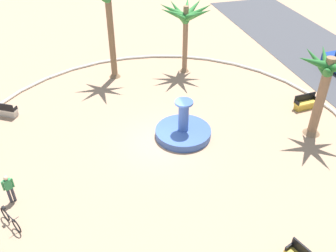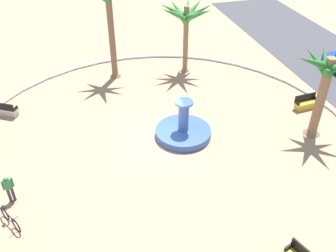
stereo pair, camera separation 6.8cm
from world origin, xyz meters
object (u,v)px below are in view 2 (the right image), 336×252
(palm_tree_by_curb, at_px, (327,79))
(bench_southeast, at_px, (6,110))
(fountain, at_px, (183,131))
(palm_tree_mid_plaza, at_px, (186,17))
(palm_tree_near_fountain, at_px, (110,7))
(person_cyclist_helmet, at_px, (9,187))
(bench_east, at_px, (306,104))
(bicycle_by_lamppost, at_px, (10,219))

(palm_tree_by_curb, distance_m, bench_southeast, 19.60)
(palm_tree_by_curb, bearing_deg, fountain, -103.63)
(palm_tree_mid_plaza, distance_m, bench_southeast, 13.95)
(palm_tree_near_fountain, xyz_separation_m, bench_southeast, (3.46, -7.66, -5.02))
(palm_tree_near_fountain, xyz_separation_m, person_cyclist_helmet, (11.50, -6.79, -4.45))
(palm_tree_near_fountain, relative_size, bench_east, 4.31)
(palm_tree_mid_plaza, relative_size, bicycle_by_lamppost, 3.63)
(fountain, relative_size, palm_tree_mid_plaza, 0.62)
(bench_east, xyz_separation_m, bench_southeast, (-4.40, -19.14, 0.00))
(palm_tree_near_fountain, distance_m, palm_tree_mid_plaza, 5.52)
(bench_southeast, bearing_deg, fountain, 63.55)
(fountain, height_order, palm_tree_near_fountain, palm_tree_near_fountain)
(palm_tree_mid_plaza, relative_size, bench_southeast, 3.30)
(bicycle_by_lamppost, bearing_deg, person_cyclist_helmet, -178.27)
(fountain, xyz_separation_m, bicycle_by_lamppost, (4.41, -9.48, 0.05))
(palm_tree_near_fountain, height_order, palm_tree_by_curb, palm_tree_near_fountain)
(bench_east, distance_m, bench_southeast, 19.64)
(person_cyclist_helmet, bearing_deg, palm_tree_by_curb, 93.45)
(fountain, xyz_separation_m, palm_tree_by_curb, (1.84, 7.60, 3.39))
(bicycle_by_lamppost, bearing_deg, fountain, 114.97)
(fountain, bearing_deg, palm_tree_near_fountain, -162.40)
(bicycle_by_lamppost, bearing_deg, bench_southeast, -174.52)
(palm_tree_near_fountain, bearing_deg, bench_east, 55.60)
(bench_southeast, relative_size, person_cyclist_helmet, 0.99)
(palm_tree_near_fountain, distance_m, palm_tree_by_curb, 14.80)
(fountain, distance_m, person_cyclist_helmet, 9.96)
(palm_tree_by_curb, relative_size, palm_tree_mid_plaza, 0.97)
(bench_southeast, height_order, bicycle_by_lamppost, bench_southeast)
(palm_tree_near_fountain, height_order, person_cyclist_helmet, palm_tree_near_fountain)
(fountain, bearing_deg, palm_tree_by_curb, 76.37)
(bench_southeast, bearing_deg, palm_tree_near_fountain, 114.29)
(palm_tree_by_curb, bearing_deg, bicycle_by_lamppost, -81.44)
(palm_tree_mid_plaza, distance_m, bicycle_by_lamppost, 17.88)
(palm_tree_by_curb, bearing_deg, palm_tree_mid_plaza, -153.64)
(fountain, relative_size, bicycle_by_lamppost, 2.25)
(palm_tree_by_curb, xyz_separation_m, bicycle_by_lamppost, (2.57, -17.07, -3.34))
(fountain, height_order, palm_tree_by_curb, palm_tree_by_curb)
(person_cyclist_helmet, bearing_deg, fountain, 106.80)
(palm_tree_mid_plaza, distance_m, person_cyclist_helmet, 16.76)
(fountain, height_order, palm_tree_mid_plaza, palm_tree_mid_plaza)
(palm_tree_near_fountain, bearing_deg, person_cyclist_helmet, -30.54)
(palm_tree_near_fountain, relative_size, palm_tree_by_curb, 1.35)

